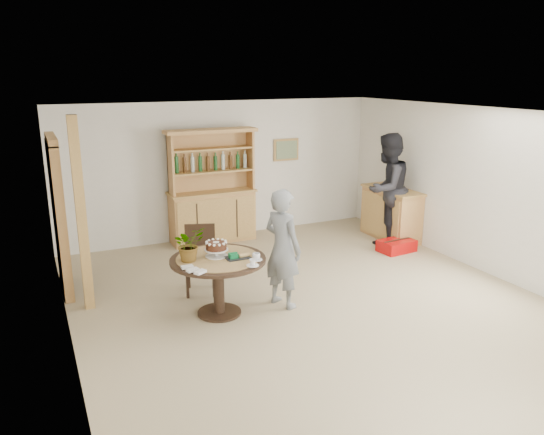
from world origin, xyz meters
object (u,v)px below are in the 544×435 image
Objects in this scene: dining_chair at (200,254)px; teen_boy at (283,248)px; sideboard at (391,214)px; adult_person at (387,189)px; dining_table at (218,269)px; red_suitcase at (397,246)px; hutch at (212,204)px.

teen_boy is (0.82, -0.93, 0.25)m from dining_chair.
sideboard is at bearing 31.42° from dining_chair.
dining_table is at bearing 1.65° from adult_person.
dining_table is 3.77m from red_suitcase.
dining_chair is 0.60× the size of teen_boy.
dining_chair is (0.03, 0.83, -0.07)m from dining_table.
dining_chair is at bearing -112.95° from hutch.
teen_boy is 2.49× the size of red_suitcase.
adult_person reaches higher than dining_chair.
dining_table is at bearing -107.38° from hutch.
red_suitcase is at bearing 15.90° from dining_table.
hutch is 3.34m from red_suitcase.
sideboard is at bearing 23.13° from dining_table.
adult_person reaches higher than sideboard.
dining_table is (-0.92, -2.93, -0.08)m from hutch.
teen_boy reaches higher than dining_table.
adult_person is (-0.24, -0.14, 0.52)m from sideboard.
dining_table is 1.27× the size of dining_chair.
hutch is 3.21× the size of red_suitcase.
hutch reaches higher than dining_chair.
dining_table is 0.88m from teen_boy.
sideboard is 0.80× the size of teen_boy.
dining_table is 0.76× the size of teen_boy.
teen_boy reaches higher than dining_chair.
red_suitcase is (3.59, 1.02, -0.50)m from dining_table.
adult_person is at bearing 22.60° from dining_table.
sideboard is 0.64× the size of adult_person.
hutch is 3.07m from dining_table.
hutch is 3.03m from teen_boy.
red_suitcase is at bearing -89.17° from teen_boy.
hutch is 2.16× the size of dining_chair.
red_suitcase is at bearing -118.66° from sideboard.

